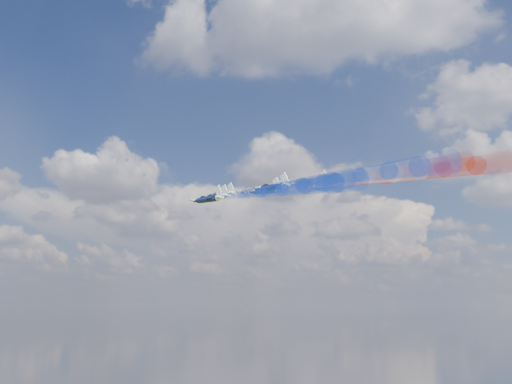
% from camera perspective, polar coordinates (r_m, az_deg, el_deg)
% --- Properties ---
extents(jet_lead, '(16.92, 16.63, 6.52)m').
position_cam_1_polar(jet_lead, '(159.02, -3.38, -0.24)').
color(jet_lead, black).
extents(trail_lead, '(35.05, 28.45, 8.03)m').
position_cam_1_polar(trail_lead, '(138.57, 2.71, 0.64)').
color(trail_lead, white).
extents(jet_inner_left, '(16.92, 16.63, 6.52)m').
position_cam_1_polar(jet_inner_left, '(145.85, -4.07, -0.53)').
color(jet_inner_left, black).
extents(trail_inner_left, '(35.05, 28.45, 8.03)m').
position_cam_1_polar(trail_inner_left, '(125.27, 2.55, 0.40)').
color(trail_inner_left, blue).
extents(jet_inner_right, '(16.92, 16.63, 6.52)m').
position_cam_1_polar(jet_inner_right, '(156.23, 1.69, 0.15)').
color(jet_inner_right, black).
extents(trail_inner_right, '(35.05, 28.45, 8.03)m').
position_cam_1_polar(trail_inner_right, '(137.39, 8.59, 1.09)').
color(trail_inner_right, red).
extents(jet_outer_left, '(16.92, 16.63, 6.52)m').
position_cam_1_polar(jet_outer_left, '(131.07, -4.77, -0.73)').
color(jet_outer_left, black).
extents(trail_outer_left, '(35.05, 28.45, 8.03)m').
position_cam_1_polar(trail_outer_left, '(110.39, 2.61, 0.27)').
color(trail_outer_left, blue).
extents(jet_center_third, '(16.92, 16.63, 6.52)m').
position_cam_1_polar(jet_center_third, '(141.43, 0.99, 0.17)').
color(jet_center_third, black).
extents(trail_center_third, '(35.05, 28.45, 8.03)m').
position_cam_1_polar(trail_center_third, '(122.48, 8.63, 1.24)').
color(trail_center_third, white).
extents(jet_outer_right, '(16.92, 16.63, 6.52)m').
position_cam_1_polar(jet_outer_right, '(153.54, 5.76, 0.94)').
color(jet_outer_right, black).
extents(trail_outer_right, '(35.05, 28.45, 8.03)m').
position_cam_1_polar(trail_outer_right, '(136.14, 13.31, 1.99)').
color(trail_outer_right, red).
extents(jet_rear_left, '(16.92, 16.63, 6.52)m').
position_cam_1_polar(jet_rear_left, '(127.80, 1.66, 0.48)').
color(jet_rear_left, black).
extents(trail_rear_left, '(35.05, 28.45, 8.03)m').
position_cam_1_polar(trail_rear_left, '(109.23, 10.35, 1.71)').
color(trail_rear_left, blue).
extents(jet_rear_right, '(16.92, 16.63, 6.52)m').
position_cam_1_polar(jet_rear_right, '(138.16, 7.01, 0.65)').
color(jet_rear_right, black).
extents(trail_rear_right, '(35.05, 28.45, 8.03)m').
position_cam_1_polar(trail_rear_right, '(121.35, 15.68, 1.79)').
color(trail_rear_right, red).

